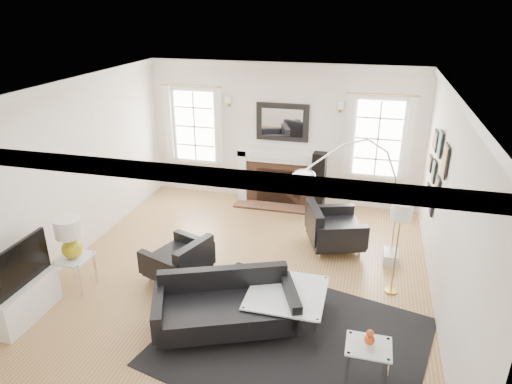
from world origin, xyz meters
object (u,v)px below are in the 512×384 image
(armchair_left, at_px, (181,261))
(arc_floor_lamp, at_px, (353,203))
(armchair_right, at_px, (332,229))
(coffee_table, at_px, (287,294))
(gourd_lamp, at_px, (70,236))
(sofa, at_px, (225,306))
(fireplace, at_px, (280,178))

(armchair_left, distance_m, arc_floor_lamp, 2.64)
(armchair_left, distance_m, armchair_right, 2.55)
(arc_floor_lamp, bearing_deg, armchair_right, 113.23)
(armchair_left, distance_m, coffee_table, 1.76)
(gourd_lamp, bearing_deg, armchair_right, 31.03)
(sofa, xyz_separation_m, armchair_right, (1.09, 2.35, 0.04))
(armchair_left, xyz_separation_m, armchair_right, (2.05, 1.51, 0.03))
(fireplace, bearing_deg, coffee_table, -76.90)
(armchair_left, relative_size, armchair_right, 0.91)
(sofa, relative_size, armchair_left, 1.82)
(armchair_right, xyz_separation_m, coffee_table, (-0.37, -2.03, 0.05))
(armchair_right, bearing_deg, arc_floor_lamp, -66.77)
(armchair_left, xyz_separation_m, coffee_table, (1.68, -0.52, 0.08))
(armchair_right, relative_size, coffee_table, 1.20)
(fireplace, distance_m, arc_floor_lamp, 2.95)
(sofa, relative_size, coffee_table, 1.98)
(fireplace, height_order, coffee_table, fireplace)
(armchair_right, height_order, coffee_table, armchair_right)
(coffee_table, relative_size, gourd_lamp, 1.61)
(sofa, distance_m, arc_floor_lamp, 2.31)
(armchair_right, relative_size, gourd_lamp, 1.92)
(fireplace, relative_size, arc_floor_lamp, 0.77)
(sofa, height_order, arc_floor_lamp, arc_floor_lamp)
(armchair_left, bearing_deg, fireplace, 75.47)
(coffee_table, bearing_deg, arc_floor_lamp, 61.32)
(fireplace, height_order, gourd_lamp, gourd_lamp)
(fireplace, distance_m, coffee_table, 3.80)
(sofa, xyz_separation_m, gourd_lamp, (-2.34, 0.29, 0.54))
(armchair_left, xyz_separation_m, arc_floor_lamp, (2.38, 0.75, 0.87))
(sofa, height_order, gourd_lamp, gourd_lamp)
(sofa, bearing_deg, fireplace, 92.01)
(armchair_left, bearing_deg, gourd_lamp, -158.05)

